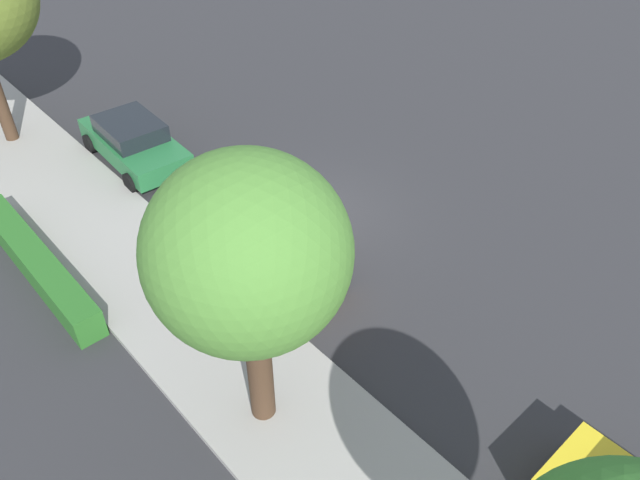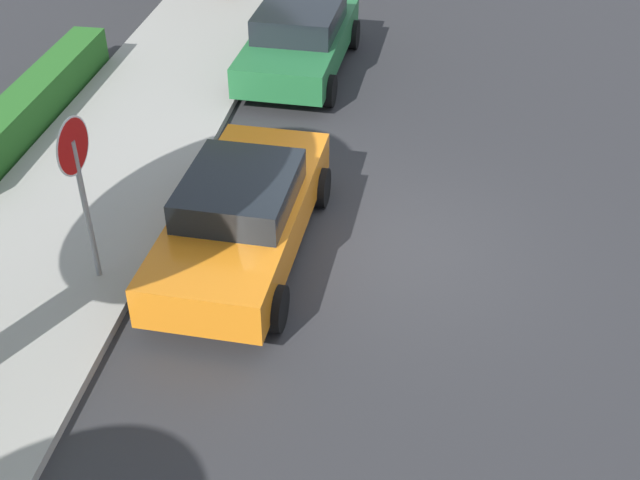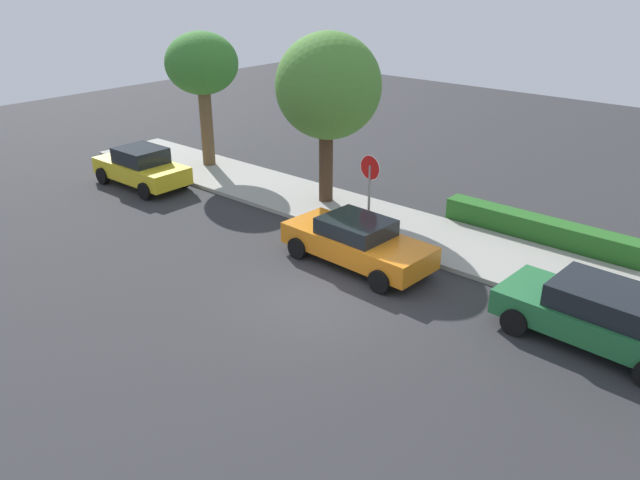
{
  "view_description": "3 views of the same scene",
  "coord_description": "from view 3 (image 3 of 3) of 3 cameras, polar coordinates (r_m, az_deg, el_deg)",
  "views": [
    {
      "loc": [
        -10.69,
        9.56,
        10.8
      ],
      "look_at": [
        -1.91,
        1.71,
        1.13
      ],
      "focal_mm": 35.0,
      "sensor_mm": 36.0,
      "label": 1
    },
    {
      "loc": [
        -9.78,
        -0.38,
        7.26
      ],
      "look_at": [
        -1.88,
        0.84,
        1.41
      ],
      "focal_mm": 45.0,
      "sensor_mm": 36.0,
      "label": 2
    },
    {
      "loc": [
        9.16,
        -10.6,
        7.84
      ],
      "look_at": [
        -0.8,
        0.98,
        1.07
      ],
      "focal_mm": 35.0,
      "sensor_mm": 36.0,
      "label": 3
    }
  ],
  "objects": [
    {
      "name": "parked_car_orange",
      "position": [
        17.53,
        3.39,
        -0.14
      ],
      "size": [
        4.5,
        2.11,
        1.37
      ],
      "color": "orange",
      "rests_on": "ground_plane"
    },
    {
      "name": "ground_plane",
      "position": [
        16.05,
        -0.13,
        -5.31
      ],
      "size": [
        60.0,
        60.0,
        0.0
      ],
      "primitive_type": "plane",
      "color": "#2D2D30"
    },
    {
      "name": "parked_car_green",
      "position": [
        15.22,
        24.14,
        -6.21
      ],
      "size": [
        4.41,
        2.21,
        1.42
      ],
      "color": "#236B38",
      "rests_on": "ground_plane"
    },
    {
      "name": "stop_sign",
      "position": [
        19.1,
        4.56,
        5.4
      ],
      "size": [
        0.78,
        0.09,
        2.61
      ],
      "color": "gray",
      "rests_on": "ground_plane"
    },
    {
      "name": "parked_car_yellow",
      "position": [
        24.88,
        -16.02,
        6.42
      ],
      "size": [
        4.06,
        1.95,
        1.51
      ],
      "color": "yellow",
      "rests_on": "ground_plane"
    },
    {
      "name": "street_tree_near_corner",
      "position": [
        26.13,
        -10.75,
        15.37
      ],
      "size": [
        2.91,
        2.91,
        5.47
      ],
      "color": "brown",
      "rests_on": "ground_plane"
    },
    {
      "name": "sidewalk_curb",
      "position": [
        19.74,
        9.53,
        0.4
      ],
      "size": [
        32.0,
        3.16,
        0.14
      ],
      "primitive_type": "cube",
      "color": "#9E9B93",
      "rests_on": "ground_plane"
    },
    {
      "name": "front_yard_hedge",
      "position": [
        20.18,
        19.37,
        0.85
      ],
      "size": [
        6.06,
        0.69,
        0.79
      ],
      "color": "#286623",
      "rests_on": "ground_plane"
    },
    {
      "name": "street_tree_far",
      "position": [
        21.04,
        0.77,
        13.78
      ],
      "size": [
        3.51,
        3.51,
        5.92
      ],
      "color": "#422D1E",
      "rests_on": "ground_plane"
    }
  ]
}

